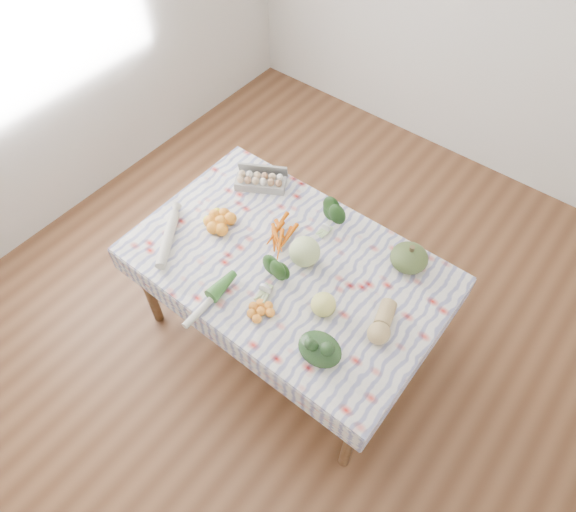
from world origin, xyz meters
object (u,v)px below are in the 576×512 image
Objects in this scene: egg_carton at (260,182)px; butternut_squash at (383,322)px; dining_table at (288,272)px; grapefruit at (323,305)px; cabbage at (305,252)px; kabocha_squash at (409,258)px.

butternut_squash is at bearing -48.99° from egg_carton.
dining_table is 12.82× the size of grapefruit.
cabbage is at bearing 143.69° from grapefruit.
grapefruit reaches higher than dining_table.
butternut_squash is at bearing -9.44° from cabbage.
dining_table is 9.75× the size of cabbage.
egg_carton is at bearing 144.44° from dining_table.
kabocha_squash is (0.50, 0.38, 0.15)m from dining_table.
grapefruit is (0.26, -0.19, -0.02)m from cabbage.
cabbage is (0.06, 0.06, 0.17)m from dining_table.
grapefruit is at bearing -21.86° from dining_table.
grapefruit is at bearing -110.00° from kabocha_squash.
dining_table is at bearing -65.62° from egg_carton.
dining_table is 6.81× the size of butternut_squash.
butternut_squash reaches higher than dining_table.
cabbage is at bearing -144.68° from kabocha_squash.
cabbage is (0.54, -0.28, 0.04)m from egg_carton.
egg_carton is 1.13m from butternut_squash.
cabbage is 0.70× the size of butternut_squash.
egg_carton is 0.98m from kabocha_squash.
dining_table is 0.19m from cabbage.
kabocha_squash is 0.84× the size of butternut_squash.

